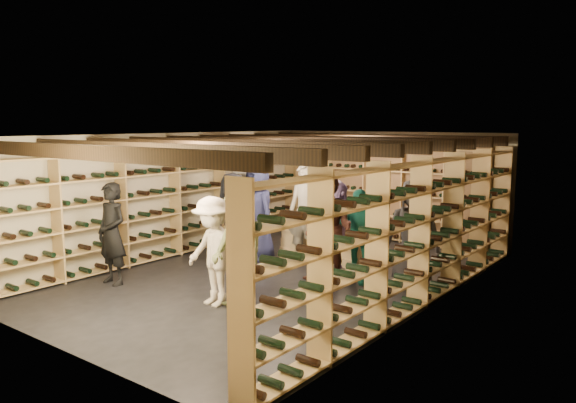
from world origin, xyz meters
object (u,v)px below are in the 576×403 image
Objects in this scene: crate_stack_left at (351,253)px; person_7 at (306,214)px; person_3 at (213,251)px; person_4 at (359,236)px; person_2 at (237,254)px; person_6 at (258,213)px; person_12 at (413,233)px; person_1 at (112,234)px; person_8 at (328,228)px; person_9 at (249,206)px; crate_stack_right at (295,239)px; person_0 at (233,219)px; crate_loose at (414,266)px; person_11 at (335,222)px.

person_7 reaches higher than crate_stack_left.
person_4 is (1.06, 2.27, -0.01)m from person_3.
person_6 reaches higher than person_2.
person_12 is at bearing -17.40° from crate_stack_left.
crate_stack_left is 0.36× the size of person_3.
person_1 is 3.48m from person_8.
person_9 is at bearing 129.21° from person_3.
person_8 is (1.59, -1.25, 0.59)m from crate_stack_right.
person_0 is at bearing -52.21° from person_9.
crate_loose is 0.27× the size of person_9.
person_9 is at bearing -164.66° from crate_stack_right.
person_4 is 2.31m from person_6.
person_8 is at bearing -113.28° from crate_loose.
person_6 is at bearing -19.51° from person_9.
person_2 is at bearing 4.39° from person_1.
person_0 is at bearing -177.09° from person_4.
crate_stack_left is at bearing 0.00° from crate_stack_right.
person_6 reaches higher than crate_stack_right.
person_8 is (2.15, -0.10, 0.08)m from person_0.
person_8 reaches higher than person_0.
person_1 reaches higher than person_3.
person_0 reaches higher than crate_stack_left.
person_4 is 0.83× the size of person_8.
person_2 reaches higher than crate_stack_left.
person_2 is (2.60, 0.15, 0.01)m from person_1.
person_8 is (0.75, 1.82, 0.14)m from person_3.
person_0 reaches higher than crate_stack_right.
person_6 is 0.97× the size of person_9.
person_7 is (-1.40, 0.47, 0.17)m from person_4.
person_7 reaches higher than crate_stack_right.
person_6 is at bearing -139.96° from person_11.
crate_stack_right is 0.41× the size of person_1.
person_0 is 1.89m from person_11.
person_3 is at bearing -96.85° from person_7.
person_2 is at bearing -36.72° from person_9.
crate_loose is 1.60m from person_11.
crate_stack_left is 1.59m from person_12.
person_2 is (1.94, -2.00, -0.01)m from person_0.
crate_stack_right is at bearing 70.75° from person_1.
person_3 is 3.21m from person_12.
person_1 is at bearing -133.96° from person_7.
crate_stack_right is 3.55m from person_1.
crate_stack_right is 2.37m from crate_loose.
crate_stack_right reaches higher than crate_stack_left.
person_7 is (-1.82, -0.76, 0.85)m from crate_loose.
person_4 reaches higher than crate_stack_right.
crate_stack_right reaches higher than crate_loose.
person_12 is at bearing 38.58° from person_8.
person_8 is 1.18× the size of person_11.
crate_loose is 1.47m from person_4.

